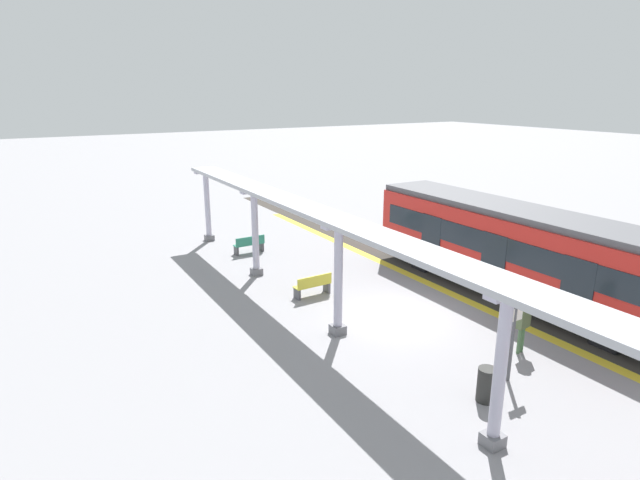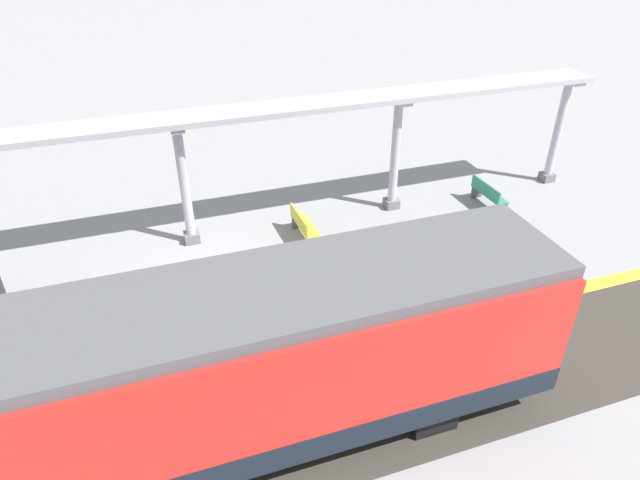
{
  "view_description": "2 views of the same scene",
  "coord_description": "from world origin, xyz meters",
  "px_view_note": "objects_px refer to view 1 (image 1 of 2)",
  "views": [
    {
      "loc": [
        11.04,
        13.11,
        7.63
      ],
      "look_at": [
        1.1,
        -3.82,
        1.97
      ],
      "focal_mm": 29.11,
      "sensor_mm": 36.0,
      "label": 1
    },
    {
      "loc": [
        -11.82,
        1.05,
        8.88
      ],
      "look_at": [
        -0.24,
        -2.94,
        1.19
      ],
      "focal_mm": 31.13,
      "sensor_mm": 36.0,
      "label": 2
    }
  ],
  "objects_px": {
    "train_near_carriage": "(518,252)",
    "trash_bin": "(486,385)",
    "canopy_pillar_second": "(255,233)",
    "bench_mid_platform": "(249,244)",
    "canopy_pillar_nearest": "(207,206)",
    "platform_info_sign": "(513,336)",
    "bench_far_end": "(313,285)",
    "passenger_waiting_near_edge": "(523,320)",
    "canopy_pillar_third": "(338,279)",
    "canopy_pillar_fourth": "(500,371)"
  },
  "relations": [
    {
      "from": "canopy_pillar_nearest",
      "to": "bench_mid_platform",
      "type": "distance_m",
      "value": 3.61
    },
    {
      "from": "bench_mid_platform",
      "to": "bench_far_end",
      "type": "bearing_deg",
      "value": 89.47
    },
    {
      "from": "bench_mid_platform",
      "to": "canopy_pillar_fourth",
      "type": "bearing_deg",
      "value": 86.57
    },
    {
      "from": "canopy_pillar_second",
      "to": "bench_far_end",
      "type": "relative_size",
      "value": 2.45
    },
    {
      "from": "train_near_carriage",
      "to": "passenger_waiting_near_edge",
      "type": "distance_m",
      "value": 4.69
    },
    {
      "from": "train_near_carriage",
      "to": "canopy_pillar_fourth",
      "type": "bearing_deg",
      "value": 37.21
    },
    {
      "from": "bench_mid_platform",
      "to": "trash_bin",
      "type": "bearing_deg",
      "value": 90.98
    },
    {
      "from": "canopy_pillar_fourth",
      "to": "trash_bin",
      "type": "bearing_deg",
      "value": -132.62
    },
    {
      "from": "train_near_carriage",
      "to": "canopy_pillar_second",
      "type": "bearing_deg",
      "value": -44.34
    },
    {
      "from": "train_near_carriage",
      "to": "passenger_waiting_near_edge",
      "type": "xyz_separation_m",
      "value": [
        3.42,
        3.11,
        -0.77
      ]
    },
    {
      "from": "train_near_carriage",
      "to": "canopy_pillar_nearest",
      "type": "bearing_deg",
      "value": -60.99
    },
    {
      "from": "bench_mid_platform",
      "to": "canopy_pillar_second",
      "type": "bearing_deg",
      "value": 72.35
    },
    {
      "from": "canopy_pillar_fourth",
      "to": "trash_bin",
      "type": "xyz_separation_m",
      "value": [
        -1.21,
        -1.32,
        -1.42
      ]
    },
    {
      "from": "canopy_pillar_second",
      "to": "canopy_pillar_fourth",
      "type": "relative_size",
      "value": 1.0
    },
    {
      "from": "trash_bin",
      "to": "platform_info_sign",
      "type": "distance_m",
      "value": 1.59
    },
    {
      "from": "canopy_pillar_second",
      "to": "bench_mid_platform",
      "type": "xyz_separation_m",
      "value": [
        -0.96,
        -3.02,
        -1.44
      ]
    },
    {
      "from": "canopy_pillar_third",
      "to": "bench_mid_platform",
      "type": "distance_m",
      "value": 9.73
    },
    {
      "from": "bench_mid_platform",
      "to": "platform_info_sign",
      "type": "bearing_deg",
      "value": 96.09
    },
    {
      "from": "canopy_pillar_nearest",
      "to": "trash_bin",
      "type": "bearing_deg",
      "value": 93.89
    },
    {
      "from": "canopy_pillar_third",
      "to": "passenger_waiting_near_edge",
      "type": "distance_m",
      "value": 5.68
    },
    {
      "from": "canopy_pillar_nearest",
      "to": "platform_info_sign",
      "type": "relative_size",
      "value": 1.69
    },
    {
      "from": "canopy_pillar_nearest",
      "to": "bench_mid_platform",
      "type": "relative_size",
      "value": 2.45
    },
    {
      "from": "canopy_pillar_nearest",
      "to": "canopy_pillar_fourth",
      "type": "relative_size",
      "value": 1.0
    },
    {
      "from": "train_near_carriage",
      "to": "canopy_pillar_second",
      "type": "xyz_separation_m",
      "value": [
        7.49,
        -7.32,
        0.05
      ]
    },
    {
      "from": "canopy_pillar_nearest",
      "to": "platform_info_sign",
      "type": "height_order",
      "value": "canopy_pillar_nearest"
    },
    {
      "from": "train_near_carriage",
      "to": "canopy_pillar_third",
      "type": "height_order",
      "value": "canopy_pillar_third"
    },
    {
      "from": "canopy_pillar_third",
      "to": "canopy_pillar_nearest",
      "type": "bearing_deg",
      "value": -90.0
    },
    {
      "from": "canopy_pillar_fourth",
      "to": "canopy_pillar_third",
      "type": "bearing_deg",
      "value": -90.0
    },
    {
      "from": "canopy_pillar_fourth",
      "to": "bench_far_end",
      "type": "height_order",
      "value": "canopy_pillar_fourth"
    },
    {
      "from": "canopy_pillar_fourth",
      "to": "train_near_carriage",
      "type": "bearing_deg",
      "value": -142.79
    },
    {
      "from": "bench_mid_platform",
      "to": "train_near_carriage",
      "type": "bearing_deg",
      "value": 122.26
    },
    {
      "from": "canopy_pillar_second",
      "to": "passenger_waiting_near_edge",
      "type": "relative_size",
      "value": 2.19
    },
    {
      "from": "canopy_pillar_second",
      "to": "bench_far_end",
      "type": "height_order",
      "value": "canopy_pillar_second"
    },
    {
      "from": "train_near_carriage",
      "to": "trash_bin",
      "type": "bearing_deg",
      "value": 34.84
    },
    {
      "from": "platform_info_sign",
      "to": "train_near_carriage",
      "type": "bearing_deg",
      "value": -141.31
    },
    {
      "from": "canopy_pillar_fourth",
      "to": "passenger_waiting_near_edge",
      "type": "distance_m",
      "value": 4.89
    },
    {
      "from": "bench_far_end",
      "to": "platform_info_sign",
      "type": "distance_m",
      "value": 8.18
    },
    {
      "from": "train_near_carriage",
      "to": "platform_info_sign",
      "type": "bearing_deg",
      "value": 38.69
    },
    {
      "from": "canopy_pillar_third",
      "to": "platform_info_sign",
      "type": "height_order",
      "value": "canopy_pillar_third"
    },
    {
      "from": "trash_bin",
      "to": "platform_info_sign",
      "type": "height_order",
      "value": "platform_info_sign"
    },
    {
      "from": "train_near_carriage",
      "to": "canopy_pillar_third",
      "type": "relative_size",
      "value": 3.58
    },
    {
      "from": "train_near_carriage",
      "to": "canopy_pillar_fourth",
      "type": "height_order",
      "value": "canopy_pillar_fourth"
    },
    {
      "from": "canopy_pillar_third",
      "to": "bench_far_end",
      "type": "relative_size",
      "value": 2.45
    },
    {
      "from": "bench_far_end",
      "to": "passenger_waiting_near_edge",
      "type": "height_order",
      "value": "passenger_waiting_near_edge"
    },
    {
      "from": "bench_far_end",
      "to": "passenger_waiting_near_edge",
      "type": "distance_m",
      "value": 7.78
    },
    {
      "from": "bench_far_end",
      "to": "trash_bin",
      "type": "distance_m",
      "value": 8.35
    },
    {
      "from": "canopy_pillar_fourth",
      "to": "passenger_waiting_near_edge",
      "type": "relative_size",
      "value": 2.19
    },
    {
      "from": "bench_mid_platform",
      "to": "passenger_waiting_near_edge",
      "type": "bearing_deg",
      "value": 103.01
    },
    {
      "from": "train_near_carriage",
      "to": "canopy_pillar_nearest",
      "type": "distance_m",
      "value": 15.45
    },
    {
      "from": "bench_mid_platform",
      "to": "passenger_waiting_near_edge",
      "type": "height_order",
      "value": "passenger_waiting_near_edge"
    }
  ]
}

